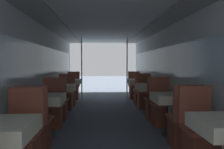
# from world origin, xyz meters

# --- Properties ---
(wall_left) EXTENTS (0.05, 10.03, 2.14)m
(wall_left) POSITION_xyz_m (-1.49, 3.61, 1.11)
(wall_left) COLOR silver
(wall_left) RESTS_ON ground_plane
(wall_right) EXTENTS (0.05, 10.03, 2.14)m
(wall_right) POSITION_xyz_m (1.49, 3.61, 1.11)
(wall_right) COLOR silver
(wall_right) RESTS_ON ground_plane
(ceiling_panel) EXTENTS (2.98, 10.03, 0.07)m
(ceiling_panel) POSITION_xyz_m (0.00, 3.61, 2.18)
(ceiling_panel) COLOR silver
(ceiling_panel) RESTS_ON wall_left
(dining_table_left_0) EXTENTS (0.62, 0.62, 0.74)m
(dining_table_left_0) POSITION_xyz_m (-1.10, 0.93, 0.63)
(dining_table_left_0) COLOR #4C4C51
(dining_table_left_0) RESTS_ON ground_plane
(chair_left_far_0) EXTENTS (0.43, 0.43, 0.97)m
(chair_left_far_0) POSITION_xyz_m (-1.10, 1.51, 0.30)
(chair_left_far_0) COLOR brown
(chair_left_far_0) RESTS_ON ground_plane
(dining_table_left_1) EXTENTS (0.62, 0.62, 0.74)m
(dining_table_left_1) POSITION_xyz_m (-1.10, 2.64, 0.63)
(dining_table_left_1) COLOR #4C4C51
(dining_table_left_1) RESTS_ON ground_plane
(chair_left_near_1) EXTENTS (0.43, 0.43, 0.97)m
(chair_left_near_1) POSITION_xyz_m (-1.10, 2.06, 0.30)
(chair_left_near_1) COLOR brown
(chair_left_near_1) RESTS_ON ground_plane
(chair_left_far_1) EXTENTS (0.43, 0.43, 0.97)m
(chair_left_far_1) POSITION_xyz_m (-1.10, 3.22, 0.30)
(chair_left_far_1) COLOR brown
(chair_left_far_1) RESTS_ON ground_plane
(dining_table_left_2) EXTENTS (0.62, 0.62, 0.74)m
(dining_table_left_2) POSITION_xyz_m (-1.10, 4.35, 0.63)
(dining_table_left_2) COLOR #4C4C51
(dining_table_left_2) RESTS_ON ground_plane
(chair_left_near_2) EXTENTS (0.43, 0.43, 0.97)m
(chair_left_near_2) POSITION_xyz_m (-1.10, 3.77, 0.30)
(chair_left_near_2) COLOR brown
(chair_left_near_2) RESTS_ON ground_plane
(chair_left_far_2) EXTENTS (0.43, 0.43, 0.97)m
(chair_left_far_2) POSITION_xyz_m (-1.10, 4.93, 0.30)
(chair_left_far_2) COLOR brown
(chair_left_far_2) RESTS_ON ground_plane
(dining_table_left_3) EXTENTS (0.62, 0.62, 0.74)m
(dining_table_left_3) POSITION_xyz_m (-1.10, 6.06, 0.63)
(dining_table_left_3) COLOR #4C4C51
(dining_table_left_3) RESTS_ON ground_plane
(chair_left_near_3) EXTENTS (0.43, 0.43, 0.97)m
(chair_left_near_3) POSITION_xyz_m (-1.10, 5.48, 0.30)
(chair_left_near_3) COLOR brown
(chair_left_near_3) RESTS_ON ground_plane
(chair_left_far_3) EXTENTS (0.43, 0.43, 0.97)m
(chair_left_far_3) POSITION_xyz_m (-1.10, 6.63, 0.30)
(chair_left_far_3) COLOR brown
(chair_left_far_3) RESTS_ON ground_plane
(support_pole_left_3) EXTENTS (0.04, 0.04, 2.14)m
(support_pole_left_3) POSITION_xyz_m (-0.75, 6.06, 1.07)
(support_pole_left_3) COLOR silver
(support_pole_left_3) RESTS_ON ground_plane
(chair_right_far_0) EXTENTS (0.43, 0.43, 0.97)m
(chair_right_far_0) POSITION_xyz_m (1.10, 1.51, 0.30)
(chair_right_far_0) COLOR brown
(chair_right_far_0) RESTS_ON ground_plane
(dining_table_right_1) EXTENTS (0.62, 0.62, 0.74)m
(dining_table_right_1) POSITION_xyz_m (1.10, 2.64, 0.63)
(dining_table_right_1) COLOR #4C4C51
(dining_table_right_1) RESTS_ON ground_plane
(chair_right_near_1) EXTENTS (0.43, 0.43, 0.97)m
(chair_right_near_1) POSITION_xyz_m (1.10, 2.06, 0.30)
(chair_right_near_1) COLOR brown
(chair_right_near_1) RESTS_ON ground_plane
(chair_right_far_1) EXTENTS (0.43, 0.43, 0.97)m
(chair_right_far_1) POSITION_xyz_m (1.10, 3.22, 0.30)
(chair_right_far_1) COLOR brown
(chair_right_far_1) RESTS_ON ground_plane
(dining_table_right_2) EXTENTS (0.62, 0.62, 0.74)m
(dining_table_right_2) POSITION_xyz_m (1.10, 4.35, 0.63)
(dining_table_right_2) COLOR #4C4C51
(dining_table_right_2) RESTS_ON ground_plane
(chair_right_near_2) EXTENTS (0.43, 0.43, 0.97)m
(chair_right_near_2) POSITION_xyz_m (1.10, 3.77, 0.30)
(chair_right_near_2) COLOR brown
(chair_right_near_2) RESTS_ON ground_plane
(chair_right_far_2) EXTENTS (0.43, 0.43, 0.97)m
(chair_right_far_2) POSITION_xyz_m (1.10, 4.93, 0.30)
(chair_right_far_2) COLOR brown
(chair_right_far_2) RESTS_ON ground_plane
(dining_table_right_3) EXTENTS (0.62, 0.62, 0.74)m
(dining_table_right_3) POSITION_xyz_m (1.10, 6.06, 0.63)
(dining_table_right_3) COLOR #4C4C51
(dining_table_right_3) RESTS_ON ground_plane
(chair_right_near_3) EXTENTS (0.43, 0.43, 0.97)m
(chair_right_near_3) POSITION_xyz_m (1.10, 5.48, 0.30)
(chair_right_near_3) COLOR brown
(chair_right_near_3) RESTS_ON ground_plane
(chair_right_far_3) EXTENTS (0.43, 0.43, 0.97)m
(chair_right_far_3) POSITION_xyz_m (1.10, 6.63, 0.30)
(chair_right_far_3) COLOR brown
(chair_right_far_3) RESTS_ON ground_plane
(support_pole_right_3) EXTENTS (0.04, 0.04, 2.14)m
(support_pole_right_3) POSITION_xyz_m (0.75, 6.06, 1.07)
(support_pole_right_3) COLOR silver
(support_pole_right_3) RESTS_ON ground_plane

